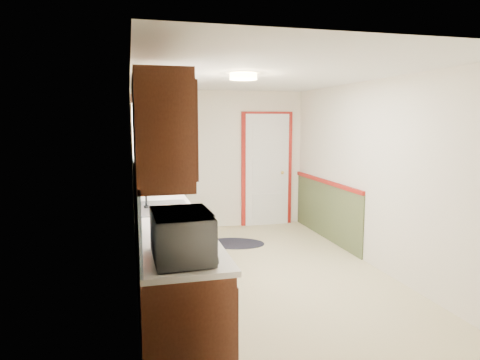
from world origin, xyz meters
TOP-DOWN VIEW (x-y plane):
  - room_shell at (0.00, 0.00)m, footprint 3.20×5.20m
  - kitchen_run at (-1.24, -0.29)m, footprint 0.63×4.00m
  - back_wall_trim at (0.99, 2.21)m, footprint 1.12×2.30m
  - ceiling_fixture at (-0.30, -0.20)m, footprint 0.30×0.30m
  - microwave at (-1.20, -1.95)m, footprint 0.34×0.60m
  - refrigerator at (-1.02, 2.05)m, footprint 0.73×0.72m
  - rug at (-0.02, 1.39)m, footprint 1.07×0.87m
  - cooktop at (-1.19, 1.37)m, footprint 0.49×0.59m

SIDE VIEW (x-z plane):
  - rug at x=-0.02m, z-range 0.00..0.01m
  - kitchen_run at x=-1.24m, z-range -0.29..1.91m
  - refrigerator at x=-1.02m, z-range 0.00..1.65m
  - back_wall_trim at x=0.99m, z-range -0.15..1.93m
  - cooktop at x=-1.19m, z-range 0.94..0.96m
  - microwave at x=-1.20m, z-range 0.94..1.34m
  - room_shell at x=0.00m, z-range -0.06..2.46m
  - ceiling_fixture at x=-0.30m, z-range 2.33..2.39m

